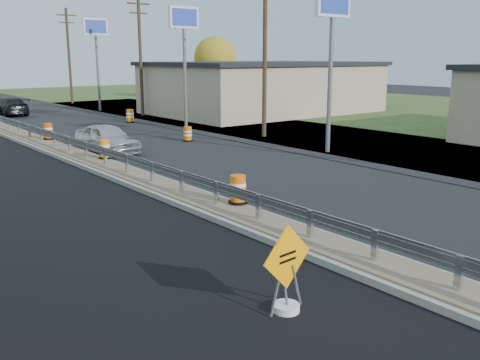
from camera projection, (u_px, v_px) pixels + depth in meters
ground at (182, 198)px, 18.12m from camera, size 140.00×140.00×0.00m
grass_verge_far at (426, 115)px, 43.93m from camera, size 40.00×120.00×0.03m
median at (87, 160)px, 24.20m from camera, size 1.60×55.00×0.23m
guardrail at (77, 144)px, 24.82m from camera, size 0.10×46.15×0.72m
retail_building_near at (264, 87)px, 45.62m from camera, size 18.50×12.50×4.27m
pylon_sign_south at (332, 18)px, 25.32m from camera, size 2.20×0.30×7.90m
pylon_sign_mid at (184, 29)px, 35.24m from camera, size 2.20×0.30×7.90m
pylon_sign_north at (96, 35)px, 45.91m from camera, size 2.20×0.30×7.90m
utility_pole_smid at (265, 52)px, 30.85m from camera, size 1.90×0.26×9.40m
utility_pole_nmid at (140, 53)px, 42.29m from camera, size 1.90×0.26×9.40m
utility_pole_north at (69, 54)px, 53.73m from camera, size 1.90×0.26×9.40m
tree_far_yellow at (215, 58)px, 58.80m from camera, size 4.62×4.62×6.86m
caution_sign at (286, 290)px, 9.93m from camera, size 1.24×0.52×1.71m
barrel_median_near at (238, 190)px, 16.50m from camera, size 0.60×0.60×0.89m
barrel_median_mid at (105, 150)px, 23.83m from camera, size 0.57×0.57×0.84m
barrel_median_far at (48, 132)px, 29.36m from camera, size 0.60×0.60×0.89m
barrel_shoulder_near at (188, 134)px, 30.21m from camera, size 0.57×0.57×0.83m
barrel_shoulder_mid at (130, 116)px, 38.85m from camera, size 0.65×0.65×0.95m
car_silver at (107, 139)px, 26.43m from camera, size 2.11×4.40×1.45m
car_dark_far at (9, 106)px, 43.57m from camera, size 2.13×5.10×1.47m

